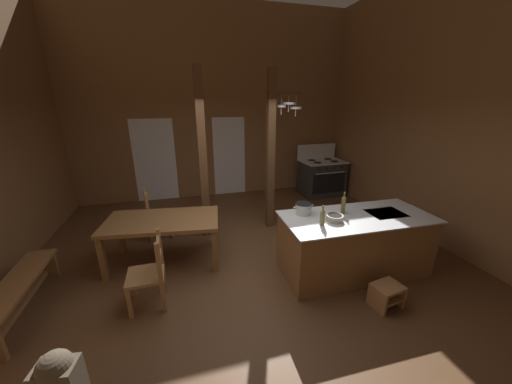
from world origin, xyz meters
TOP-DOWN VIEW (x-y plane):
  - ground_plane at (0.00, 0.00)m, footprint 7.66×8.14m
  - wall_back at (0.00, 3.74)m, footprint 7.66×0.14m
  - wall_right at (3.50, 0.00)m, footprint 0.14×8.14m
  - glazed_door_back_left at (-1.54, 3.67)m, footprint 1.00×0.01m
  - glazed_panel_back_right at (0.34, 3.67)m, footprint 0.84×0.01m
  - kitchen_island at (1.46, -0.41)m, footprint 2.18×1.01m
  - stove_range at (2.72, 2.93)m, footprint 1.17×0.86m
  - support_post_with_pot_rack at (0.79, 1.42)m, footprint 0.66×0.23m
  - support_post_center at (-0.54, 1.37)m, footprint 0.14×0.14m
  - step_stool at (1.44, -1.19)m, footprint 0.40×0.33m
  - dining_table at (-1.27, 0.61)m, footprint 1.80×1.12m
  - ladderback_chair_near_window at (-1.45, 1.55)m, footprint 0.51×0.51m
  - ladderback_chair_by_post at (-1.40, -0.35)m, footprint 0.45×0.45m
  - bench_along_left_wall at (-2.92, -0.11)m, footprint 0.39×1.55m
  - backpack at (-2.02, -1.50)m, footprint 0.35×0.34m
  - stockpot_on_counter at (0.74, -0.13)m, footprint 0.30×0.23m
  - mixing_bowl_on_counter at (1.06, -0.46)m, footprint 0.24×0.24m
  - bottle_tall_on_counter at (0.82, -0.54)m, footprint 0.06×0.06m
  - bottle_short_on_counter at (1.31, -0.26)m, footprint 0.06×0.06m

SIDE VIEW (x-z plane):
  - ground_plane at x=0.00m, z-range -0.10..0.00m
  - step_stool at x=1.44m, z-range 0.03..0.33m
  - bench_along_left_wall at x=-2.92m, z-range 0.09..0.53m
  - backpack at x=-2.02m, z-range 0.02..0.61m
  - ladderback_chair_near_window at x=-1.45m, z-range -0.02..0.93m
  - ladderback_chair_by_post at x=-1.40m, z-range -0.02..0.93m
  - kitchen_island at x=1.46m, z-range 0.00..0.91m
  - stove_range at x=2.72m, z-range -0.18..1.14m
  - dining_table at x=-1.27m, z-range 0.28..1.02m
  - mixing_bowl_on_counter at x=1.06m, z-range 0.91..0.99m
  - stockpot_on_counter at x=0.74m, z-range 0.91..1.07m
  - bottle_tall_on_counter at x=0.82m, z-range 0.88..1.16m
  - glazed_door_back_left at x=-1.54m, z-range 0.00..2.05m
  - glazed_panel_back_right at x=0.34m, z-range 0.00..2.05m
  - bottle_short_on_counter at x=1.31m, z-range 0.87..1.20m
  - support_post_center at x=-0.54m, z-range 0.00..3.02m
  - support_post_with_pot_rack at x=0.79m, z-range 0.12..3.14m
  - wall_back at x=0.00m, z-range 0.00..4.67m
  - wall_right at x=3.50m, z-range 0.00..4.67m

